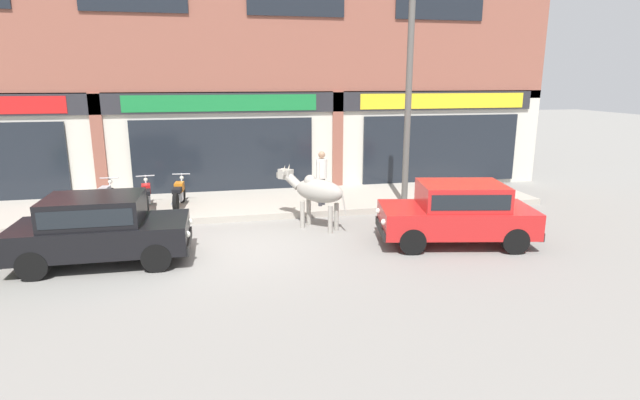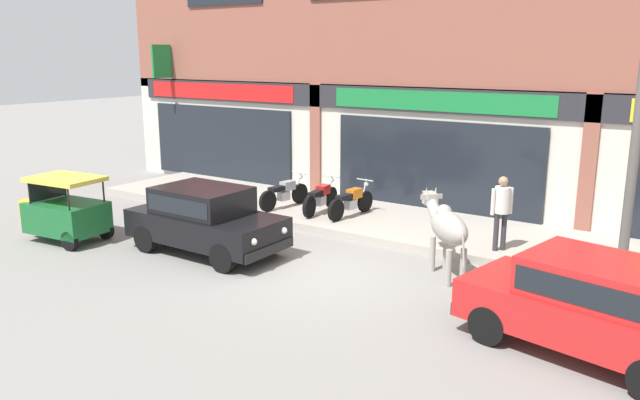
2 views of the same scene
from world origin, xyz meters
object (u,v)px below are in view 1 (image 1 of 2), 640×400
Objects in this scene: car_0 at (99,226)px; motorcycle_0 at (104,199)px; motorcycle_2 at (179,194)px; utility_pole at (408,107)px; motorcycle_1 at (147,196)px; pedestrian at (322,172)px; cow at (316,191)px; car_1 at (458,210)px.

car_0 reaches higher than motorcycle_0.
motorcycle_2 is (2.00, 0.19, 0.00)m from motorcycle_0.
motorcycle_2 is 0.32× the size of utility_pole.
motorcycle_2 is (0.89, 0.08, 0.00)m from motorcycle_1.
motorcycle_0 and motorcycle_1 have the same top height.
motorcycle_0 is 1.00× the size of motorcycle_2.
pedestrian is at bearing 171.30° from utility_pole.
car_0 is 2.00× the size of motorcycle_2.
cow reaches higher than car_0.
pedestrian is (4.97, -0.58, 0.60)m from motorcycle_1.
cow reaches higher than car_1.
pedestrian is 3.09m from utility_pole.
motorcycle_1 is at bearing 150.86° from car_1.
utility_pole reaches higher than pedestrian.
motorcycle_1 is (-4.46, 2.25, -0.44)m from cow.
car_0 is (-4.94, -1.54, -0.19)m from cow.
motorcycle_1 is at bearing -174.76° from motorcycle_2.
pedestrian is at bearing -6.65° from motorcycle_1.
car_1 is (3.00, -1.91, -0.19)m from cow.
motorcycle_1 is at bearing 82.75° from car_0.
cow is at bearing -26.81° from motorcycle_1.
car_0 is at bearing -162.74° from cow.
motorcycle_2 is (-6.57, 4.24, -0.25)m from car_1.
pedestrian is (5.45, 3.21, 0.35)m from car_0.
car_1 is 0.67× the size of utility_pole.
cow is 0.93× the size of motorcycle_2.
car_0 is 3.83m from motorcycle_1.
cow is at bearing 17.26° from car_0.
cow is 0.94× the size of motorcycle_0.
car_0 is 8.67m from utility_pole.
utility_pole reaches higher than motorcycle_1.
utility_pole is at bearing 91.05° from car_1.
car_0 is 2.01× the size of motorcycle_0.
utility_pole is (-0.06, 3.21, 2.21)m from car_1.
utility_pole is (2.94, 1.30, 2.02)m from cow.
car_1 is 8.54m from motorcycle_1.
motorcycle_0 is 1.12m from motorcycle_1.
motorcycle_0 is at bearing 175.56° from pedestrian.
cow is at bearing -33.16° from motorcycle_2.
car_1 reaches higher than motorcycle_0.
motorcycle_0 is 8.91m from utility_pole.
car_1 is at bearing -2.67° from car_0.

